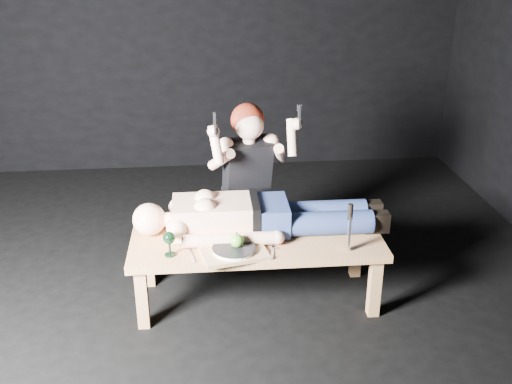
% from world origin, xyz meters
% --- Properties ---
extents(ground, '(5.00, 5.00, 0.00)m').
position_xyz_m(ground, '(0.00, 0.00, 0.00)').
color(ground, black).
rests_on(ground, ground).
extents(back_wall, '(5.00, 0.00, 5.00)m').
position_xyz_m(back_wall, '(0.00, 2.50, 1.50)').
color(back_wall, black).
rests_on(back_wall, ground).
extents(table, '(1.60, 0.61, 0.45)m').
position_xyz_m(table, '(0.28, -0.03, 0.23)').
color(table, tan).
rests_on(table, ground).
extents(lying_man, '(1.63, 0.51, 0.27)m').
position_xyz_m(lying_man, '(0.33, 0.08, 0.58)').
color(lying_man, beige).
rests_on(lying_man, table).
extents(kneeling_woman, '(0.80, 0.86, 1.25)m').
position_xyz_m(kneeling_woman, '(0.24, 0.48, 0.63)').
color(kneeling_woman, black).
rests_on(kneeling_woman, ground).
extents(serving_tray, '(0.43, 0.35, 0.02)m').
position_xyz_m(serving_tray, '(0.12, -0.21, 0.46)').
color(serving_tray, '#A68558').
rests_on(serving_tray, table).
extents(plate, '(0.30, 0.30, 0.02)m').
position_xyz_m(plate, '(0.12, -0.21, 0.48)').
color(plate, white).
rests_on(plate, serving_tray).
extents(apple, '(0.08, 0.08, 0.08)m').
position_xyz_m(apple, '(0.14, -0.20, 0.54)').
color(apple, '#3E931E').
rests_on(apple, plate).
extents(goblet, '(0.08, 0.08, 0.16)m').
position_xyz_m(goblet, '(-0.26, -0.19, 0.53)').
color(goblet, black).
rests_on(goblet, table).
extents(fork_flat, '(0.05, 0.17, 0.01)m').
position_xyz_m(fork_flat, '(-0.13, -0.22, 0.45)').
color(fork_flat, '#B2B2B7').
rests_on(fork_flat, table).
extents(knife_flat, '(0.04, 0.17, 0.01)m').
position_xyz_m(knife_flat, '(0.35, -0.22, 0.45)').
color(knife_flat, '#B2B2B7').
rests_on(knife_flat, table).
extents(spoon_flat, '(0.13, 0.13, 0.01)m').
position_xyz_m(spoon_flat, '(0.33, -0.12, 0.45)').
color(spoon_flat, '#B2B2B7').
rests_on(spoon_flat, table).
extents(carving_knife, '(0.04, 0.04, 0.31)m').
position_xyz_m(carving_knife, '(0.81, -0.24, 0.60)').
color(carving_knife, '#B2B2B7').
rests_on(carving_knife, table).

